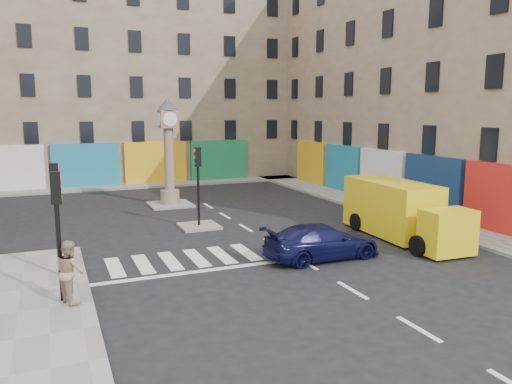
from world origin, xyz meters
TOP-DOWN VIEW (x-y plane):
  - ground at (0.00, 0.00)m, footprint 120.00×120.00m
  - sidewalk_right at (8.70, 10.00)m, footprint 2.60×30.00m
  - sidewalk_far at (-4.00, 22.20)m, footprint 32.00×2.40m
  - island_near at (-2.00, 8.00)m, footprint 1.80×1.80m
  - island_far at (-2.00, 14.00)m, footprint 2.40×2.40m
  - building_right at (15.00, 10.00)m, footprint 10.00×30.00m
  - building_far at (-4.00, 28.00)m, footprint 32.00×10.00m
  - traffic_light_left_near at (-8.30, 0.20)m, footprint 0.28×0.22m
  - traffic_light_left_far at (-8.30, 2.60)m, footprint 0.28×0.22m
  - traffic_light_island at (-2.00, 8.00)m, footprint 0.28×0.22m
  - clock_pillar at (-2.00, 14.00)m, footprint 1.20×1.20m
  - navy_sedan at (0.84, 1.33)m, footprint 4.56×1.94m
  - yellow_van at (5.49, 2.68)m, footprint 2.51×6.74m
  - pedestrian_tan at (-8.07, -0.04)m, footprint 0.97×1.07m

SIDE VIEW (x-z plane):
  - ground at x=0.00m, z-range 0.00..0.00m
  - island_near at x=-2.00m, z-range 0.00..0.12m
  - island_far at x=-2.00m, z-range 0.00..0.12m
  - sidewalk_right at x=8.70m, z-range 0.00..0.15m
  - sidewalk_far at x=-4.00m, z-range 0.00..0.15m
  - navy_sedan at x=0.84m, z-range 0.00..1.31m
  - pedestrian_tan at x=-8.07m, z-range 0.15..1.94m
  - yellow_van at x=5.49m, z-range -0.01..2.41m
  - traffic_light_island at x=-2.00m, z-range 0.74..4.44m
  - traffic_light_left_near at x=-8.30m, z-range 0.77..4.47m
  - traffic_light_left_far at x=-8.30m, z-range 0.77..4.47m
  - clock_pillar at x=-2.00m, z-range 0.50..6.60m
  - building_right at x=15.00m, z-range 0.00..16.00m
  - building_far at x=-4.00m, z-range 0.00..17.00m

